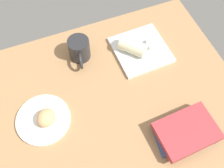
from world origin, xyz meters
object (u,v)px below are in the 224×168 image
object	(u,v)px
coffee_mug	(79,49)
sauce_cup	(152,44)
scone_pastry	(46,118)
breakfast_wrap	(133,47)
round_plate	(43,119)
square_plate	(141,50)
book_stack	(185,132)

from	to	relation	value
coffee_mug	sauce_cup	bearing A→B (deg)	-13.35
scone_pastry	coffee_mug	xyz separation A→B (cm)	(21.15, 25.02, 1.04)
breakfast_wrap	coffee_mug	xyz separation A→B (cm)	(-22.15, 6.72, 0.44)
round_plate	square_plate	xyz separation A→B (cm)	(48.95, 16.68, 0.10)
sauce_cup	coffee_mug	xyz separation A→B (cm)	(-31.47, 7.46, 2.13)
scone_pastry	coffee_mug	bearing A→B (deg)	49.79
sauce_cup	book_stack	bearing A→B (deg)	-98.68
round_plate	square_plate	size ratio (longest dim) A/B	0.91
breakfast_wrap	square_plate	bearing A→B (deg)	-46.44
coffee_mug	breakfast_wrap	bearing A→B (deg)	-16.87
round_plate	breakfast_wrap	world-z (taller)	breakfast_wrap
square_plate	book_stack	xyz separation A→B (cm)	(-1.12, -41.61, 2.15)
breakfast_wrap	round_plate	bearing A→B (deg)	158.93
round_plate	square_plate	distance (cm)	51.72
scone_pastry	book_stack	xyz separation A→B (cm)	(46.32, -23.64, -1.15)
square_plate	book_stack	distance (cm)	41.68
breakfast_wrap	coffee_mug	size ratio (longest dim) A/B	0.81
round_plate	square_plate	bearing A→B (deg)	18.82
round_plate	breakfast_wrap	bearing A→B (deg)	20.79
book_stack	square_plate	bearing A→B (deg)	88.46
scone_pastry	sauce_cup	xyz separation A→B (cm)	(52.62, 17.55, -1.09)
scone_pastry	sauce_cup	world-z (taller)	scone_pastry
breakfast_wrap	book_stack	size ratio (longest dim) A/B	0.51
square_plate	coffee_mug	world-z (taller)	coffee_mug
square_plate	scone_pastry	bearing A→B (deg)	-159.26
sauce_cup	round_plate	bearing A→B (deg)	-163.27
sauce_cup	breakfast_wrap	bearing A→B (deg)	175.42
breakfast_wrap	book_stack	xyz separation A→B (cm)	(3.02, -41.94, -1.74)
sauce_cup	square_plate	bearing A→B (deg)	175.42
scone_pastry	book_stack	world-z (taller)	scone_pastry
book_stack	coffee_mug	bearing A→B (deg)	117.36
sauce_cup	book_stack	world-z (taller)	book_stack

